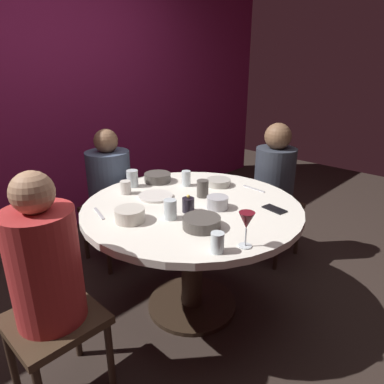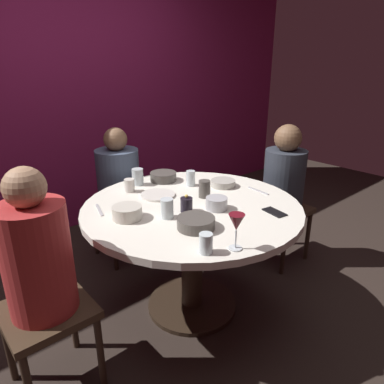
% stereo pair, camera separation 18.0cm
% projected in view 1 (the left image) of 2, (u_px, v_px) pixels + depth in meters
% --- Properties ---
extents(ground_plane, '(8.00, 8.00, 0.00)m').
position_uv_depth(ground_plane, '(192.00, 305.00, 2.39)').
color(ground_plane, '#2D231E').
extents(back_wall, '(6.00, 0.10, 2.60)m').
position_uv_depth(back_wall, '(48.00, 95.00, 3.09)').
color(back_wall, maroon).
rests_on(back_wall, ground).
extents(dining_table, '(1.34, 1.34, 0.76)m').
position_uv_depth(dining_table, '(192.00, 227.00, 2.18)').
color(dining_table, silver).
rests_on(dining_table, ground).
extents(seated_diner_left, '(0.40, 0.40, 1.17)m').
position_uv_depth(seated_diner_left, '(46.00, 270.00, 1.51)').
color(seated_diner_left, '#3F2D1E').
rests_on(seated_diner_left, ground).
extents(seated_diner_back, '(0.40, 0.40, 1.11)m').
position_uv_depth(seated_diner_back, '(109.00, 181.00, 2.74)').
color(seated_diner_back, '#3F2D1E').
rests_on(seated_diner_back, ground).
extents(seated_diner_right, '(0.40, 0.40, 1.14)m').
position_uv_depth(seated_diner_right, '(274.00, 177.00, 2.79)').
color(seated_diner_right, '#3F2D1E').
rests_on(seated_diner_right, ground).
extents(candle_holder, '(0.07, 0.07, 0.11)m').
position_uv_depth(candle_holder, '(188.00, 205.00, 2.01)').
color(candle_holder, black).
rests_on(candle_holder, dining_table).
extents(wine_glass, '(0.08, 0.08, 0.18)m').
position_uv_depth(wine_glass, '(246.00, 222.00, 1.59)').
color(wine_glass, silver).
rests_on(wine_glass, dining_table).
extents(dinner_plate, '(0.22, 0.22, 0.01)m').
position_uv_depth(dinner_plate, '(156.00, 196.00, 2.24)').
color(dinner_plate, silver).
rests_on(dinner_plate, dining_table).
extents(cell_phone, '(0.09, 0.15, 0.01)m').
position_uv_depth(cell_phone, '(274.00, 209.00, 2.05)').
color(cell_phone, black).
rests_on(cell_phone, dining_table).
extents(bowl_serving_large, '(0.13, 0.13, 0.07)m').
position_uv_depth(bowl_serving_large, '(217.00, 202.00, 2.06)').
color(bowl_serving_large, '#B7B7BC').
rests_on(bowl_serving_large, dining_table).
extents(bowl_salad_center, '(0.17, 0.17, 0.05)m').
position_uv_depth(bowl_salad_center, '(218.00, 182.00, 2.44)').
color(bowl_salad_center, '#B2ADA3').
rests_on(bowl_salad_center, dining_table).
extents(bowl_small_white, '(0.16, 0.16, 0.07)m').
position_uv_depth(bowl_small_white, '(130.00, 215.00, 1.89)').
color(bowl_small_white, beige).
rests_on(bowl_small_white, dining_table).
extents(bowl_sauce_side, '(0.20, 0.20, 0.06)m').
position_uv_depth(bowl_sauce_side, '(202.00, 223.00, 1.82)').
color(bowl_sauce_side, '#4C4742').
rests_on(bowl_sauce_side, dining_table).
extents(bowl_rice_portion, '(0.19, 0.19, 0.06)m').
position_uv_depth(bowl_rice_portion, '(158.00, 177.00, 2.52)').
color(bowl_rice_portion, '#4C4742').
rests_on(bowl_rice_portion, dining_table).
extents(cup_near_candle, '(0.08, 0.08, 0.12)m').
position_uv_depth(cup_near_candle, '(132.00, 178.00, 2.41)').
color(cup_near_candle, silver).
rests_on(cup_near_candle, dining_table).
extents(cup_by_left_diner, '(0.08, 0.08, 0.11)m').
position_uv_depth(cup_by_left_diner, '(203.00, 189.00, 2.23)').
color(cup_by_left_diner, '#4C4742').
rests_on(cup_by_left_diner, dining_table).
extents(cup_by_right_diner, '(0.07, 0.07, 0.11)m').
position_uv_depth(cup_by_right_diner, '(170.00, 209.00, 1.91)').
color(cup_by_right_diner, silver).
rests_on(cup_by_right_diner, dining_table).
extents(cup_center_front, '(0.06, 0.06, 0.10)m').
position_uv_depth(cup_center_front, '(217.00, 242.00, 1.58)').
color(cup_center_front, silver).
rests_on(cup_center_front, dining_table).
extents(cup_far_edge, '(0.06, 0.06, 0.11)m').
position_uv_depth(cup_far_edge, '(186.00, 178.00, 2.43)').
color(cup_far_edge, silver).
rests_on(cup_far_edge, dining_table).
extents(cup_beside_wine, '(0.07, 0.07, 0.09)m').
position_uv_depth(cup_beside_wine, '(126.00, 187.00, 2.28)').
color(cup_beside_wine, silver).
rests_on(cup_beside_wine, dining_table).
extents(fork_near_plate, '(0.03, 0.18, 0.01)m').
position_uv_depth(fork_near_plate, '(254.00, 189.00, 2.38)').
color(fork_near_plate, '#B7B7BC').
rests_on(fork_near_plate, dining_table).
extents(knife_near_plate, '(0.07, 0.18, 0.01)m').
position_uv_depth(knife_near_plate, '(99.00, 213.00, 1.99)').
color(knife_near_plate, '#B7B7BC').
rests_on(knife_near_plate, dining_table).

